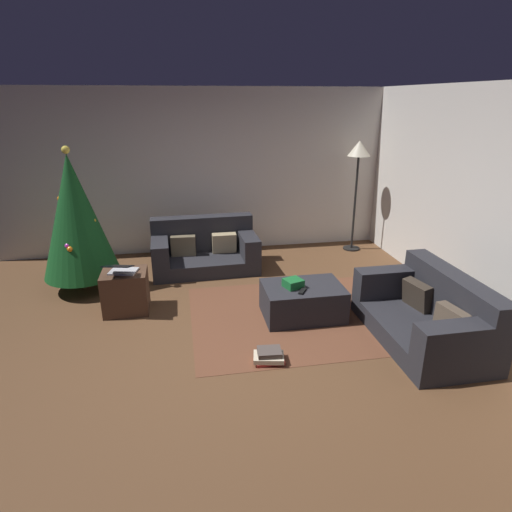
# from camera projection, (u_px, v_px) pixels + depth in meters

# --- Properties ---
(ground_plane) EXTENTS (6.40, 6.40, 0.00)m
(ground_plane) POSITION_uv_depth(u_px,v_px,m) (215.00, 346.00, 4.48)
(ground_plane) COLOR brown
(rear_partition) EXTENTS (6.40, 0.12, 2.60)m
(rear_partition) POSITION_uv_depth(u_px,v_px,m) (195.00, 172.00, 6.94)
(rear_partition) COLOR silver
(rear_partition) RESTS_ON ground_plane
(corner_partition) EXTENTS (0.12, 6.40, 2.60)m
(corner_partition) POSITION_uv_depth(u_px,v_px,m) (507.00, 211.00, 4.56)
(corner_partition) COLOR silver
(corner_partition) RESTS_ON ground_plane
(couch_left) EXTENTS (1.56, 0.91, 0.75)m
(couch_left) POSITION_uv_depth(u_px,v_px,m) (204.00, 249.00, 6.47)
(couch_left) COLOR #26262B
(couch_left) RESTS_ON ground_plane
(couch_right) EXTENTS (0.89, 1.59, 0.73)m
(couch_right) POSITION_uv_depth(u_px,v_px,m) (430.00, 315.00, 4.53)
(couch_right) COLOR #26262B
(couch_right) RESTS_ON ground_plane
(ottoman) EXTENTS (0.92, 0.63, 0.38)m
(ottoman) POSITION_uv_depth(u_px,v_px,m) (303.00, 301.00, 5.04)
(ottoman) COLOR #26262B
(ottoman) RESTS_ON ground_plane
(gift_box) EXTENTS (0.25, 0.24, 0.10)m
(gift_box) POSITION_uv_depth(u_px,v_px,m) (293.00, 283.00, 4.93)
(gift_box) COLOR #19662D
(gift_box) RESTS_ON ottoman
(tv_remote) EXTENTS (0.13, 0.16, 0.02)m
(tv_remote) POSITION_uv_depth(u_px,v_px,m) (302.00, 291.00, 4.81)
(tv_remote) COLOR black
(tv_remote) RESTS_ON ottoman
(christmas_tree) EXTENTS (0.97, 0.97, 1.89)m
(christmas_tree) POSITION_uv_depth(u_px,v_px,m) (75.00, 216.00, 5.50)
(christmas_tree) COLOR brown
(christmas_tree) RESTS_ON ground_plane
(side_table) EXTENTS (0.52, 0.44, 0.50)m
(side_table) POSITION_uv_depth(u_px,v_px,m) (126.00, 292.00, 5.14)
(side_table) COLOR #4C3323
(side_table) RESTS_ON ground_plane
(laptop) EXTENTS (0.39, 0.44, 0.17)m
(laptop) POSITION_uv_depth(u_px,v_px,m) (121.00, 269.00, 4.98)
(laptop) COLOR silver
(laptop) RESTS_ON side_table
(book_stack) EXTENTS (0.33, 0.25, 0.13)m
(book_stack) POSITION_uv_depth(u_px,v_px,m) (269.00, 356.00, 4.19)
(book_stack) COLOR #B7332D
(book_stack) RESTS_ON ground_plane
(corner_lamp) EXTENTS (0.36, 0.36, 1.80)m
(corner_lamp) POSITION_uv_depth(u_px,v_px,m) (359.00, 157.00, 6.83)
(corner_lamp) COLOR black
(corner_lamp) RESTS_ON ground_plane
(area_rug) EXTENTS (2.60, 2.00, 0.01)m
(area_rug) POSITION_uv_depth(u_px,v_px,m) (302.00, 315.00, 5.10)
(area_rug) COLOR brown
(area_rug) RESTS_ON ground_plane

